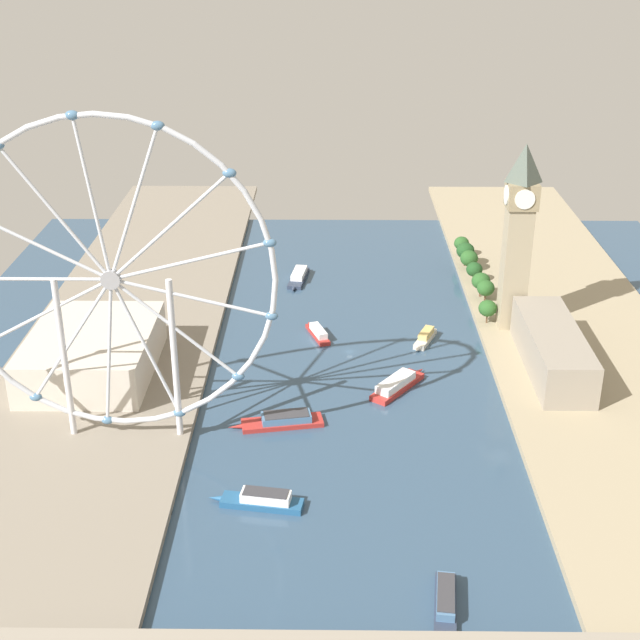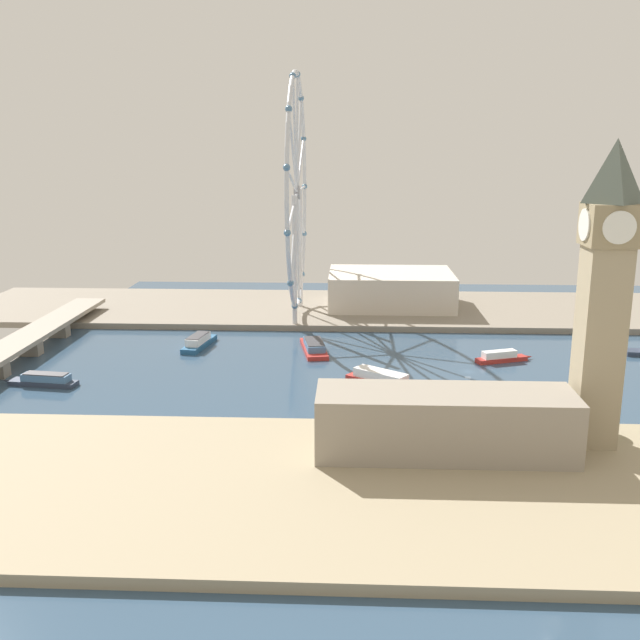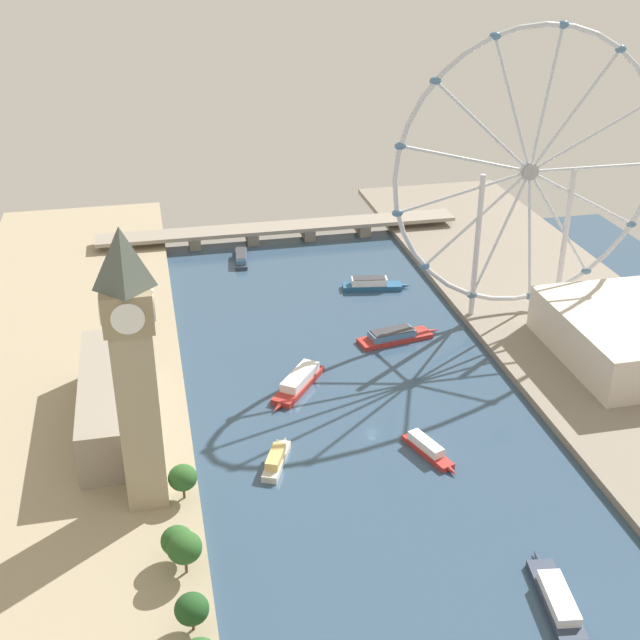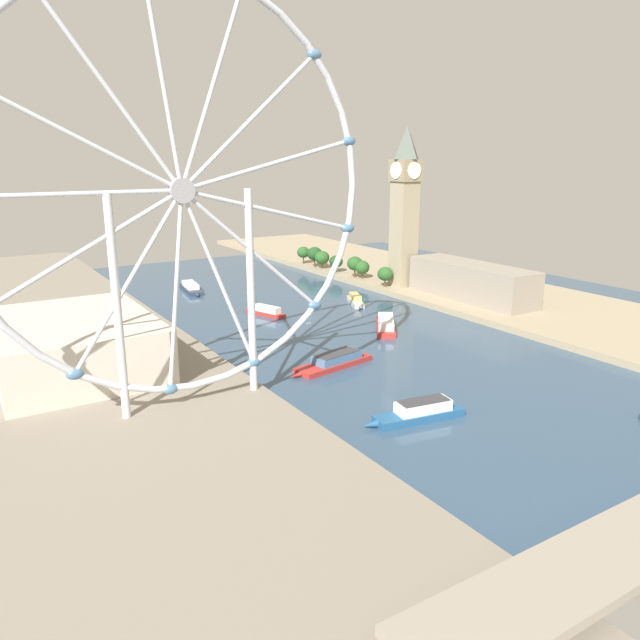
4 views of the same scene
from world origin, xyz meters
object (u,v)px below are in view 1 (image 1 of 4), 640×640
object	(u,v)px
parliament_block	(553,349)
tour_boat_4	(397,384)
tour_boat_2	(299,276)
tour_boat_5	(425,338)
riverside_hall	(92,352)
ferris_wheel	(111,281)
tour_boat_0	(262,500)
tour_boat_1	(318,332)
tour_boat_3	(446,602)
tour_boat_6	(283,420)
clock_tower	(518,234)

from	to	relation	value
parliament_block	tour_boat_4	xyz separation A→B (m)	(67.80, 14.48, -9.80)
tour_boat_2	tour_boat_5	xyz separation A→B (m)	(-62.12, 76.50, 0.10)
riverside_hall	parliament_block	bearing A→B (deg)	-178.42
ferris_wheel	riverside_hall	distance (m)	77.01
tour_boat_2	riverside_hall	bearing A→B (deg)	-28.65
parliament_block	tour_boat_5	bearing A→B (deg)	-31.72
tour_boat_0	tour_boat_1	bearing A→B (deg)	-88.39
tour_boat_3	ferris_wheel	bearing A→B (deg)	-121.67
parliament_block	riverside_hall	xyz separation A→B (m)	(198.35, 5.48, 0.11)
tour_boat_5	tour_boat_6	distance (m)	98.42
clock_tower	tour_boat_2	distance (m)	130.58
clock_tower	riverside_hall	distance (m)	198.53
tour_boat_1	tour_boat_2	bearing A→B (deg)	-10.42
parliament_block	tour_boat_4	world-z (taller)	parliament_block
ferris_wheel	tour_boat_1	distance (m)	133.03
ferris_wheel	tour_boat_5	world-z (taller)	ferris_wheel
riverside_hall	tour_boat_3	xyz separation A→B (m)	(-135.80, 138.98, -10.26)
parliament_block	ferris_wheel	bearing A→B (deg)	17.63
tour_boat_3	tour_boat_6	world-z (taller)	tour_boat_6
tour_boat_0	tour_boat_6	size ratio (longest dim) A/B	0.88
riverside_hall	tour_boat_6	size ratio (longest dim) A/B	1.79
ferris_wheel	tour_boat_4	size ratio (longest dim) A/B	3.83
parliament_block	tour_boat_4	bearing A→B (deg)	12.06
tour_boat_1	tour_boat_2	distance (m)	72.34
tour_boat_0	tour_boat_5	bearing A→B (deg)	-108.90
tour_boat_4	ferris_wheel	bearing A→B (deg)	147.69
ferris_wheel	tour_boat_3	bearing A→B (deg)	141.28
tour_boat_6	tour_boat_1	bearing A→B (deg)	-108.99
riverside_hall	tour_boat_3	world-z (taller)	riverside_hall
tour_boat_0	tour_boat_3	size ratio (longest dim) A/B	1.07
tour_boat_0	tour_boat_3	distance (m)	74.42
ferris_wheel	tour_boat_5	size ratio (longest dim) A/B	5.06
ferris_wheel	tour_boat_6	size ratio (longest dim) A/B	3.24
tour_boat_0	tour_boat_3	world-z (taller)	tour_boat_0
ferris_wheel	tour_boat_0	bearing A→B (deg)	142.96
parliament_block	riverside_hall	distance (m)	198.42
ferris_wheel	tour_boat_6	distance (m)	87.66
clock_tower	tour_boat_5	xyz separation A→B (m)	(41.76, 12.82, -46.84)
clock_tower	tour_boat_0	size ratio (longest dim) A/B	2.65
riverside_hall	tour_boat_2	bearing A→B (deg)	-126.65
parliament_block	tour_boat_3	bearing A→B (deg)	66.59
parliament_block	tour_boat_1	world-z (taller)	parliament_block
clock_tower	ferris_wheel	size ratio (longest dim) A/B	0.72
tour_boat_3	tour_boat_5	size ratio (longest dim) A/B	1.29
riverside_hall	tour_boat_1	bearing A→B (deg)	-156.21
tour_boat_6	tour_boat_0	bearing A→B (deg)	74.87
tour_boat_2	tour_boat_0	bearing A→B (deg)	6.41
tour_boat_1	ferris_wheel	bearing A→B (deg)	122.55
tour_boat_4	parliament_block	bearing A→B (deg)	-41.28
ferris_wheel	riverside_hall	world-z (taller)	ferris_wheel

